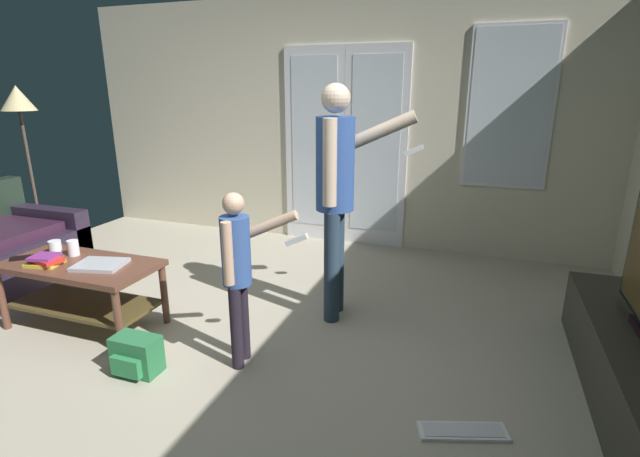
% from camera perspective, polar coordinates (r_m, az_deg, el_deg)
% --- Properties ---
extents(ground_plane, '(5.81, 5.12, 0.02)m').
position_cam_1_polar(ground_plane, '(3.26, -13.39, -14.39)').
color(ground_plane, '#ABA18C').
extents(wall_back_with_doors, '(5.81, 0.09, 2.61)m').
position_cam_1_polar(wall_back_with_doors, '(5.08, 2.01, 12.53)').
color(wall_back_with_doors, beige).
rests_on(wall_back_with_doors, ground_plane).
extents(coffee_table, '(1.09, 0.53, 0.49)m').
position_cam_1_polar(coffee_table, '(3.71, -27.24, -5.67)').
color(coffee_table, brown).
rests_on(coffee_table, ground_plane).
extents(tv_stand, '(0.48, 1.79, 0.39)m').
position_cam_1_polar(tv_stand, '(3.15, 34.50, -14.01)').
color(tv_stand, '#2A2920').
rests_on(tv_stand, ground_plane).
extents(person_adult, '(0.71, 0.51, 1.69)m').
position_cam_1_polar(person_adult, '(3.27, 2.13, 5.59)').
color(person_adult, '#293C4E').
rests_on(person_adult, ground_plane).
extents(person_child, '(0.48, 0.34, 1.09)m').
position_cam_1_polar(person_child, '(2.79, -9.96, -4.37)').
color(person_child, black).
rests_on(person_child, ground_plane).
extents(floor_lamp, '(0.31, 0.31, 1.68)m').
position_cam_1_polar(floor_lamp, '(5.41, -32.94, 11.94)').
color(floor_lamp, '#332625').
rests_on(floor_lamp, ground_plane).
extents(backpack, '(0.28, 0.20, 0.23)m').
position_cam_1_polar(backpack, '(3.10, -21.65, -14.28)').
color(backpack, '#296F41').
rests_on(backpack, ground_plane).
extents(loose_keyboard, '(0.46, 0.26, 0.02)m').
position_cam_1_polar(loose_keyboard, '(2.63, 17.13, -22.71)').
color(loose_keyboard, white).
rests_on(loose_keyboard, ground_plane).
extents(laptop_closed, '(0.37, 0.32, 0.02)m').
position_cam_1_polar(laptop_closed, '(3.52, -25.40, -4.03)').
color(laptop_closed, '#B4B7BE').
rests_on(laptop_closed, coffee_table).
extents(cup_near_edge, '(0.09, 0.09, 0.10)m').
position_cam_1_polar(cup_near_edge, '(3.95, -29.76, -1.97)').
color(cup_near_edge, white).
rests_on(cup_near_edge, coffee_table).
extents(cup_by_laptop, '(0.08, 0.08, 0.11)m').
position_cam_1_polar(cup_by_laptop, '(3.83, -28.05, -2.11)').
color(cup_by_laptop, white).
rests_on(cup_by_laptop, coffee_table).
extents(tv_remote_black, '(0.16, 0.15, 0.02)m').
position_cam_1_polar(tv_remote_black, '(3.94, -32.59, -3.03)').
color(tv_remote_black, black).
rests_on(tv_remote_black, coffee_table).
extents(book_stack, '(0.25, 0.20, 0.07)m').
position_cam_1_polar(book_stack, '(3.72, -30.70, -3.38)').
color(book_stack, yellow).
rests_on(book_stack, coffee_table).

